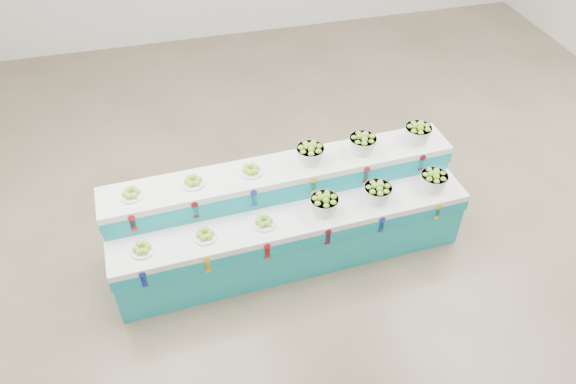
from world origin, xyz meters
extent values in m
plane|color=brown|center=(0.00, 0.00, 0.00)|extent=(10.00, 10.00, 0.00)
cylinder|color=white|center=(-2.48, -0.70, 0.77)|extent=(0.25, 0.25, 0.09)
cylinder|color=white|center=(-1.87, -0.67, 0.77)|extent=(0.25, 0.25, 0.09)
cylinder|color=white|center=(-1.28, -0.65, 0.77)|extent=(0.25, 0.25, 0.09)
cylinder|color=white|center=(-2.50, -0.23, 1.07)|extent=(0.25, 0.25, 0.09)
cylinder|color=white|center=(-1.89, -0.21, 1.07)|extent=(0.25, 0.25, 0.09)
cylinder|color=white|center=(-1.30, -0.18, 1.07)|extent=(0.25, 0.25, 0.09)
camera|label=1|loc=(-2.04, -4.46, 4.66)|focal=34.53mm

